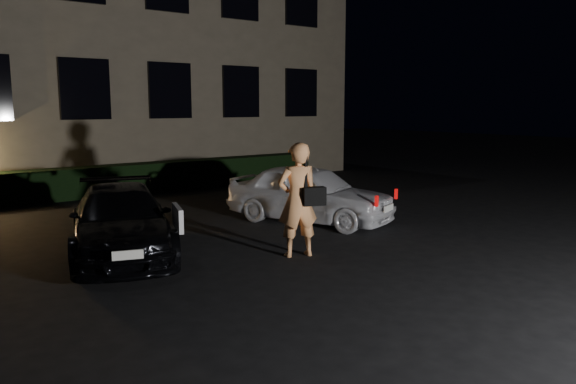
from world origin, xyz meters
TOP-DOWN VIEW (x-y plane):
  - ground at (0.00, 0.00)m, footprint 80.00×80.00m
  - hedge at (0.00, 10.50)m, footprint 15.00×0.70m
  - sedan at (-1.73, 4.03)m, footprint 2.81×4.30m
  - hatch at (2.58, 4.14)m, footprint 2.76×4.04m
  - man at (0.60, 2.06)m, footprint 0.82×0.68m

SIDE VIEW (x-z plane):
  - ground at x=0.00m, z-range 0.00..0.00m
  - hedge at x=0.00m, z-range 0.00..0.85m
  - sedan at x=-1.73m, z-range 0.00..1.16m
  - hatch at x=2.58m, z-range 0.00..1.28m
  - man at x=0.60m, z-range 0.00..1.94m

